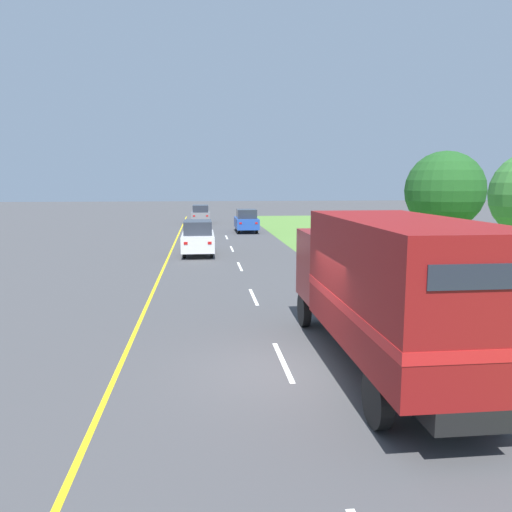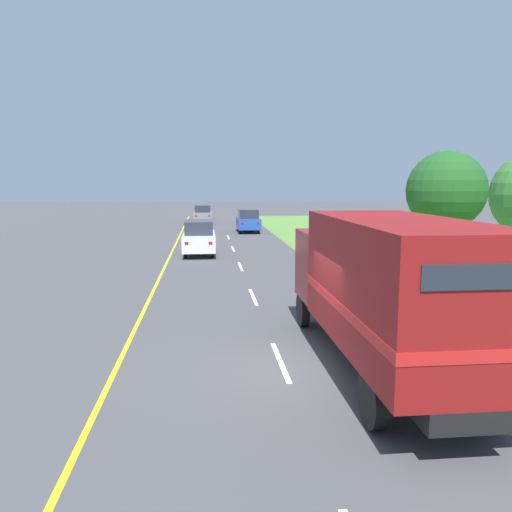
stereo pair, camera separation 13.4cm
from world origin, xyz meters
The scene contains 15 objects.
ground_plane centered at (0.00, 0.00, 0.00)m, with size 200.00×200.00×0.00m, color #444447.
grass_shoulder centered at (13.70, 17.60, 0.00)m, with size 20.00×65.91×0.01m, color #568438.
edge_line_yellow centered at (-3.70, 17.60, 0.00)m, with size 0.12×65.91×0.01m, color yellow.
centre_dash_near centered at (0.00, 0.57, 0.00)m, with size 0.12×2.60×0.01m, color white.
centre_dash_mid_a centered at (0.00, 7.17, 0.00)m, with size 0.12×2.60×0.01m, color white.
centre_dash_mid_b centered at (0.00, 13.77, 0.00)m, with size 0.12×2.60×0.01m, color white.
centre_dash_far centered at (0.00, 20.37, 0.00)m, with size 0.12×2.60×0.01m, color white.
centre_dash_farthest centered at (0.00, 26.97, 0.00)m, with size 0.12×2.60×0.01m, color white.
horse_trailer_truck centered at (2.08, -0.25, 1.92)m, with size 2.36×8.12×3.40m.
lead_car_white centered at (-2.06, 18.20, 0.98)m, with size 1.80×4.58×1.95m.
lead_car_blue_ahead centered at (1.83, 30.74, 0.96)m, with size 1.80×4.01×1.90m.
lead_car_grey_ahead centered at (-1.96, 40.51, 0.93)m, with size 1.80×4.56×1.83m.
highway_sign centered at (6.21, 3.87, 1.69)m, with size 2.26×0.09×2.68m.
roadside_tree_mid centered at (11.34, 15.74, 3.65)m, with size 4.27×4.27×5.79m.
delineator_post centered at (4.10, -0.64, 0.51)m, with size 0.08×0.08×0.95m.
Camera 1 is at (-1.80, -10.35, 4.10)m, focal length 35.00 mm.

